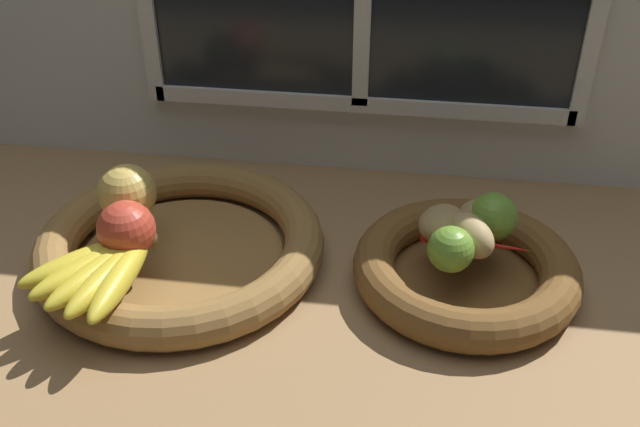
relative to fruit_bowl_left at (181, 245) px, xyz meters
The scene contains 12 objects.
ground_plane 21.47cm from the fruit_bowl_left, ahead, with size 140.00×90.00×3.00cm, color #9E774C.
fruit_bowl_left is the anchor object (origin of this frame).
fruit_bowl_right 37.41cm from the fruit_bowl_left, ahead, with size 28.73×28.73×5.26cm.
apple_golden_left 9.77cm from the fruit_bowl_left, 167.54° to the left, with size 7.65×7.65×7.65cm, color #DBB756.
apple_red_front 9.86cm from the fruit_bowl_left, 125.00° to the right, with size 7.18×7.18×7.18cm, color #CC422D.
banana_bunch_front 13.70cm from the fruit_bowl_left, 115.27° to the right, with size 14.09×17.37×3.17cm.
potato_large 37.79cm from the fruit_bowl_left, ahead, with size 7.62×4.46×5.05cm, color tan.
potato_oblong 34.44cm from the fruit_bowl_left, ahead, with size 6.85×5.59×4.31cm, color #A38451.
potato_back 39.88cm from the fruit_bowl_left, ahead, with size 6.76×5.97×4.81cm, color #A38451.
lime_near 35.59cm from the fruit_bowl_left, ahead, with size 5.66×5.66×5.66cm, color #6B9E33.
lime_far 40.88cm from the fruit_bowl_left, ahead, with size 6.18×6.18×6.18cm, color #6B9E33.
chili_pepper 38.51cm from the fruit_bowl_left, ahead, with size 1.90×1.90×13.72cm, color red.
Camera 1 is at (8.12, -73.77, 59.66)cm, focal length 40.83 mm.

